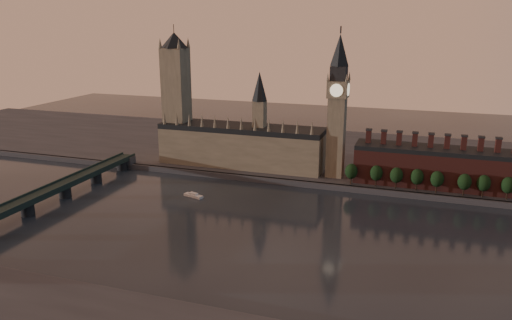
{
  "coord_description": "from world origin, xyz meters",
  "views": [
    {
      "loc": [
        67.66,
        -241.39,
        113.87
      ],
      "look_at": [
        -32.54,
        55.0,
        26.86
      ],
      "focal_mm": 35.0,
      "sensor_mm": 36.0,
      "label": 1
    }
  ],
  "objects_px": {
    "big_ben": "(337,105)",
    "river_boat": "(193,195)",
    "victoria_tower": "(176,93)",
    "westminster_bridge": "(44,196)"
  },
  "relations": [
    {
      "from": "victoria_tower",
      "to": "river_boat",
      "type": "xyz_separation_m",
      "value": [
        46.31,
        -69.8,
        -58.0
      ]
    },
    {
      "from": "big_ben",
      "to": "westminster_bridge",
      "type": "distance_m",
      "value": 205.83
    },
    {
      "from": "westminster_bridge",
      "to": "river_boat",
      "type": "height_order",
      "value": "westminster_bridge"
    },
    {
      "from": "victoria_tower",
      "to": "river_boat",
      "type": "relative_size",
      "value": 7.31
    },
    {
      "from": "westminster_bridge",
      "to": "river_boat",
      "type": "bearing_deg",
      "value": 30.5
    },
    {
      "from": "big_ben",
      "to": "westminster_bridge",
      "type": "relative_size",
      "value": 0.54
    },
    {
      "from": "big_ben",
      "to": "river_boat",
      "type": "relative_size",
      "value": 7.24
    },
    {
      "from": "big_ben",
      "to": "river_boat",
      "type": "xyz_separation_m",
      "value": [
        -83.69,
        -64.8,
        -55.74
      ]
    },
    {
      "from": "victoria_tower",
      "to": "big_ben",
      "type": "bearing_deg",
      "value": -2.2
    },
    {
      "from": "victoria_tower",
      "to": "river_boat",
      "type": "bearing_deg",
      "value": -56.43
    }
  ]
}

